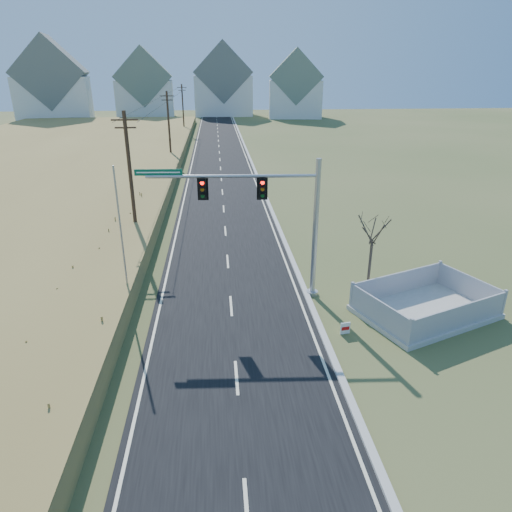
% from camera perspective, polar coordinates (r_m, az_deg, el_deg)
% --- Properties ---
extents(ground, '(260.00, 260.00, 0.00)m').
position_cam_1_polar(ground, '(20.59, -2.72, -11.69)').
color(ground, '#485429').
rests_on(ground, ground).
extents(road, '(8.00, 180.00, 0.06)m').
position_cam_1_polar(road, '(68.05, -4.58, 12.50)').
color(road, black).
rests_on(road, ground).
extents(curb, '(0.30, 180.00, 0.18)m').
position_cam_1_polar(curb, '(68.20, -1.01, 12.64)').
color(curb, '#B2AFA8').
rests_on(curb, ground).
extents(reed_marsh, '(38.00, 110.00, 1.30)m').
position_cam_1_polar(reed_marsh, '(62.65, -27.34, 9.87)').
color(reed_marsh, olive).
rests_on(reed_marsh, ground).
extents(utility_pole_near, '(1.80, 0.26, 9.00)m').
position_cam_1_polar(utility_pole_near, '(33.33, -15.42, 9.69)').
color(utility_pole_near, '#422D1E').
rests_on(utility_pole_near, ground).
extents(utility_pole_mid, '(1.80, 0.26, 9.00)m').
position_cam_1_polar(utility_pole_mid, '(62.73, -10.83, 15.66)').
color(utility_pole_mid, '#422D1E').
rests_on(utility_pole_mid, ground).
extents(utility_pole_far, '(1.80, 0.26, 9.00)m').
position_cam_1_polar(utility_pole_far, '(92.52, -9.12, 17.79)').
color(utility_pole_far, '#422D1E').
rests_on(utility_pole_far, ground).
extents(condo_nw, '(17.69, 13.38, 19.05)m').
position_cam_1_polar(condo_nw, '(122.98, -24.08, 18.71)').
color(condo_nw, silver).
rests_on(condo_nw, ground).
extents(condo_nnw, '(14.93, 11.17, 17.03)m').
position_cam_1_polar(condo_nnw, '(126.37, -13.75, 19.62)').
color(condo_nnw, silver).
rests_on(condo_nnw, ground).
extents(condo_n, '(15.27, 10.20, 18.54)m').
position_cam_1_polar(condo_n, '(129.16, -4.13, 20.49)').
color(condo_n, silver).
rests_on(condo_n, ground).
extents(condo_ne, '(14.12, 10.51, 16.52)m').
position_cam_1_polar(condo_ne, '(122.89, 4.93, 20.02)').
color(condo_ne, silver).
rests_on(condo_ne, ground).
extents(traffic_signal_mast, '(9.37, 0.90, 7.46)m').
position_cam_1_polar(traffic_signal_mast, '(23.49, 2.95, 5.07)').
color(traffic_signal_mast, '#9EA0A5').
rests_on(traffic_signal_mast, ground).
extents(fence_enclosure, '(7.59, 6.45, 1.47)m').
position_cam_1_polar(fence_enclosure, '(24.71, 20.33, -6.21)').
color(fence_enclosure, '#B7B5AD').
rests_on(fence_enclosure, ground).
extents(open_sign, '(0.48, 0.13, 0.59)m').
position_cam_1_polar(open_sign, '(21.92, 11.09, -8.85)').
color(open_sign, white).
rests_on(open_sign, ground).
extents(flagpole, '(0.33, 0.33, 7.36)m').
position_cam_1_polar(flagpole, '(23.84, -16.23, 0.31)').
color(flagpole, '#B7B5AD').
rests_on(flagpole, ground).
extents(bare_tree, '(1.86, 1.86, 4.93)m').
position_cam_1_polar(bare_tree, '(24.09, 14.47, 3.36)').
color(bare_tree, '#4C3F33').
rests_on(bare_tree, ground).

